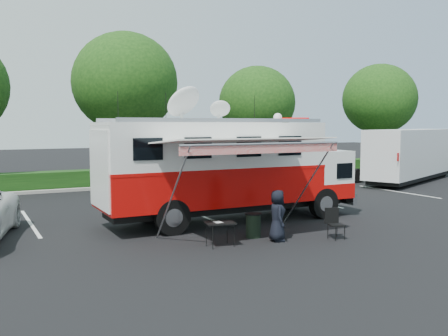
% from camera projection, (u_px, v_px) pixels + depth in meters
% --- Properties ---
extents(ground_plane, '(120.00, 120.00, 0.00)m').
position_uv_depth(ground_plane, '(230.00, 221.00, 18.11)').
color(ground_plane, black).
rests_on(ground_plane, ground).
extents(back_border, '(60.00, 6.14, 8.87)m').
position_uv_depth(back_border, '(145.00, 99.00, 29.60)').
color(back_border, '#9E998E').
rests_on(back_border, ground_plane).
extents(stall_lines, '(24.12, 5.50, 0.01)m').
position_uv_depth(stall_lines, '(185.00, 210.00, 20.53)').
color(stall_lines, silver).
rests_on(stall_lines, ground_plane).
extents(command_truck, '(9.54, 2.62, 4.58)m').
position_uv_depth(command_truck, '(228.00, 167.00, 17.90)').
color(command_truck, black).
rests_on(command_truck, ground_plane).
extents(awning, '(5.21, 2.69, 3.14)m').
position_uv_depth(awning, '(246.00, 143.00, 15.01)').
color(awning, white).
rests_on(awning, ground_plane).
extents(person, '(0.72, 0.88, 1.55)m').
position_uv_depth(person, '(277.00, 241.00, 15.02)').
color(person, black).
rests_on(person, ground_plane).
extents(folding_table, '(0.93, 0.74, 0.71)m').
position_uv_depth(folding_table, '(220.00, 224.00, 14.31)').
color(folding_table, black).
rests_on(folding_table, ground_plane).
extents(folding_chair, '(0.57, 0.60, 0.94)m').
position_uv_depth(folding_chair, '(334.00, 221.00, 15.31)').
color(folding_chair, black).
rests_on(folding_chair, ground_plane).
extents(trash_bin, '(0.50, 0.50, 0.76)m').
position_uv_depth(trash_bin, '(253.00, 225.00, 15.47)').
color(trash_bin, black).
rests_on(trash_bin, ground_plane).
extents(semi_trailer, '(10.38, 6.16, 3.20)m').
position_uv_depth(semi_trailer, '(412.00, 154.00, 30.59)').
color(semi_trailer, silver).
rests_on(semi_trailer, ground_plane).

